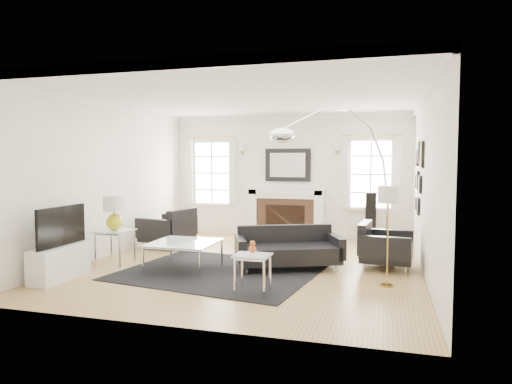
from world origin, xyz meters
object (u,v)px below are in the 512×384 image
(armchair_right, at_px, (383,247))
(arc_floor_lamp, at_px, (338,178))
(sofa, at_px, (288,250))
(coffee_table, at_px, (184,244))
(gourd_lamp, at_px, (114,210))
(armchair_left, at_px, (170,229))
(fireplace, at_px, (286,214))

(armchair_right, bearing_deg, arc_floor_lamp, -170.59)
(sofa, relative_size, coffee_table, 1.82)
(sofa, distance_m, armchair_right, 1.56)
(armchair_right, relative_size, gourd_lamp, 1.68)
(armchair_left, xyz_separation_m, coffee_table, (1.09, -1.67, 0.06))
(fireplace, distance_m, armchair_right, 3.25)
(coffee_table, distance_m, gourd_lamp, 1.37)
(fireplace, height_order, armchair_left, fireplace)
(fireplace, relative_size, coffee_table, 1.67)
(arc_floor_lamp, bearing_deg, gourd_lamp, -166.22)
(coffee_table, bearing_deg, gourd_lamp, 179.77)
(armchair_left, xyz_separation_m, gourd_lamp, (-0.18, -1.67, 0.56))
(fireplace, distance_m, armchair_left, 2.70)
(armchair_right, height_order, arc_floor_lamp, arc_floor_lamp)
(armchair_left, bearing_deg, armchair_right, -9.00)
(fireplace, distance_m, arc_floor_lamp, 3.06)
(sofa, xyz_separation_m, gourd_lamp, (-2.84, -0.58, 0.62))
(fireplace, bearing_deg, sofa, -77.37)
(arc_floor_lamp, bearing_deg, sofa, -158.63)
(coffee_table, relative_size, arc_floor_lamp, 0.38)
(sofa, xyz_separation_m, arc_floor_lamp, (0.77, 0.30, 1.16))
(sofa, bearing_deg, armchair_left, 157.89)
(fireplace, height_order, gourd_lamp, gourd_lamp)
(armchair_left, distance_m, coffee_table, 1.99)
(armchair_left, height_order, gourd_lamp, gourd_lamp)
(coffee_table, bearing_deg, fireplace, 74.88)
(gourd_lamp, bearing_deg, arc_floor_lamp, 13.78)
(armchair_right, bearing_deg, fireplace, 131.28)
(armchair_left, bearing_deg, coffee_table, -56.90)
(armchair_left, height_order, armchair_right, armchair_left)
(fireplace, distance_m, sofa, 2.94)
(armchair_left, relative_size, armchair_right, 1.13)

